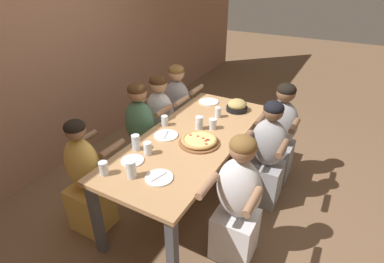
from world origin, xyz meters
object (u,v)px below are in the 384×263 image
object	(u,v)px
drinking_glass_a	(165,121)
drinking_glass_h	(148,149)
pizza_board_main	(199,141)
drinking_glass_d	(199,124)
drinking_glass_b	(131,170)
diner_near_midright	(266,158)
diner_near_midleft	(237,206)
diner_far_midright	(161,125)
drinking_glass_g	(218,113)
diner_near_right	(279,136)
empty_plate_d	(209,102)
drinking_glass_e	(136,143)
skillet_bowl	(237,106)
diner_far_center	(142,139)
empty_plate_c	(132,161)
empty_plate_a	(166,135)
diner_far_right	(178,113)
drinking_glass_c	(213,124)
empty_plate_b	(159,178)
diner_far_left	(87,182)
drinking_glass_f	(104,169)

from	to	relation	value
drinking_glass_a	drinking_glass_h	xyz separation A→B (m)	(-0.51, -0.16, 0.00)
pizza_board_main	drinking_glass_d	distance (m)	0.28
drinking_glass_b	diner_near_midright	bearing A→B (deg)	-33.32
drinking_glass_b	drinking_glass_h	xyz separation A→B (m)	(0.32, 0.08, -0.01)
diner_near_midleft	drinking_glass_a	bearing A→B (deg)	-26.33
diner_far_midright	drinking_glass_g	bearing A→B (deg)	6.48
diner_near_right	diner_near_midleft	world-z (taller)	diner_near_midleft
empty_plate_d	drinking_glass_e	world-z (taller)	drinking_glass_e
drinking_glass_d	diner_near_midleft	xyz separation A→B (m)	(-0.60, -0.66, -0.30)
skillet_bowl	diner_far_center	size ratio (longest dim) A/B	0.29
empty_plate_c	diner_far_midright	xyz separation A→B (m)	(1.02, 0.42, -0.25)
skillet_bowl	diner_far_midright	bearing A→B (deg)	112.60
empty_plate_a	drinking_glass_h	distance (m)	0.34
drinking_glass_h	diner_near_midleft	distance (m)	0.89
diner_far_right	diner_near_midleft	bearing A→B (deg)	-43.37
skillet_bowl	diner_near_midright	bearing A→B (deg)	-127.77
drinking_glass_g	diner_far_right	world-z (taller)	diner_far_right
drinking_glass_c	diner_near_right	size ratio (longest dim) A/B	0.09
skillet_bowl	empty_plate_b	distance (m)	1.45
diner_near_right	empty_plate_d	bearing A→B (deg)	2.72
empty_plate_c	drinking_glass_h	xyz separation A→B (m)	(0.16, -0.05, 0.04)
diner_near_midright	diner_far_left	bearing A→B (deg)	41.33
empty_plate_b	drinking_glass_h	bearing A→B (deg)	49.47
drinking_glass_b	drinking_glass_e	distance (m)	0.40
skillet_bowl	drinking_glass_e	bearing A→B (deg)	158.01
drinking_glass_a	drinking_glass_e	distance (m)	0.50
drinking_glass_f	drinking_glass_g	world-z (taller)	drinking_glass_g
empty_plate_d	diner_far_center	size ratio (longest dim) A/B	0.20
drinking_glass_f	diner_far_midright	xyz separation A→B (m)	(1.27, 0.34, -0.30)
diner_far_midright	pizza_board_main	bearing A→B (deg)	-32.64
empty_plate_c	diner_near_midleft	bearing A→B (deg)	-79.04
empty_plate_b	drinking_glass_c	size ratio (longest dim) A/B	2.09
empty_plate_d	diner_far_right	distance (m)	0.50
drinking_glass_a	drinking_glass_h	size ratio (longest dim) A/B	0.93
drinking_glass_d	diner_near_midright	size ratio (longest dim) A/B	0.12
drinking_glass_f	skillet_bowl	bearing A→B (deg)	-16.56
diner_far_center	diner_near_right	world-z (taller)	diner_far_center
drinking_glass_a	drinking_glass_b	world-z (taller)	drinking_glass_b
drinking_glass_f	diner_near_right	world-z (taller)	diner_near_right
drinking_glass_e	diner_near_right	world-z (taller)	diner_near_right
diner_near_midleft	drinking_glass_e	bearing A→B (deg)	0.36
drinking_glass_h	diner_near_right	bearing A→B (deg)	-32.83
drinking_glass_h	diner_far_center	world-z (taller)	diner_far_center
drinking_glass_e	diner_near_midright	size ratio (longest dim) A/B	0.12
drinking_glass_f	diner_near_midleft	distance (m)	1.09
skillet_bowl	drinking_glass_d	bearing A→B (deg)	164.00
pizza_board_main	empty_plate_d	size ratio (longest dim) A/B	1.59
drinking_glass_e	diner_far_right	size ratio (longest dim) A/B	0.12
drinking_glass_e	drinking_glass_f	size ratio (longest dim) A/B	1.27
drinking_glass_g	diner_far_right	xyz separation A→B (m)	(0.30, 0.70, -0.29)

